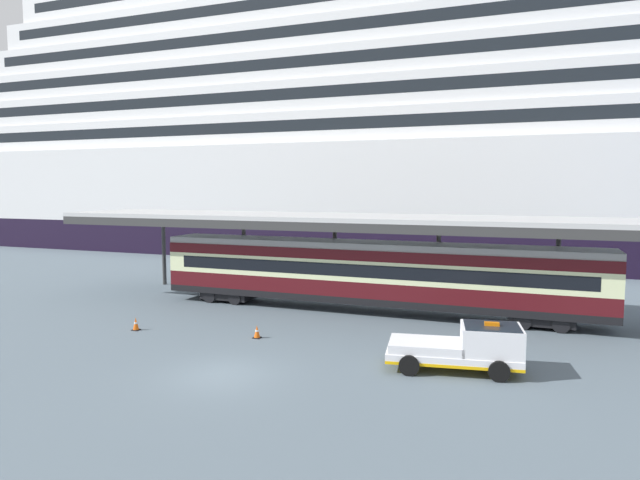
{
  "coord_description": "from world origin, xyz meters",
  "views": [
    {
      "loc": [
        10.87,
        -17.98,
        7.27
      ],
      "look_at": [
        0.74,
        8.72,
        4.5
      ],
      "focal_mm": 30.77,
      "sensor_mm": 36.0,
      "label": 1
    }
  ],
  "objects_px": {
    "traffic_cone_mid": "(257,332)",
    "service_truck": "(466,347)",
    "cruise_ship": "(397,121)",
    "traffic_cone_near": "(136,324)",
    "train_carriage": "(371,273)"
  },
  "relations": [
    {
      "from": "traffic_cone_mid",
      "to": "service_truck",
      "type": "bearing_deg",
      "value": -7.42
    },
    {
      "from": "cruise_ship",
      "to": "traffic_cone_near",
      "type": "bearing_deg",
      "value": -95.86
    },
    {
      "from": "cruise_ship",
      "to": "train_carriage",
      "type": "bearing_deg",
      "value": -79.49
    },
    {
      "from": "cruise_ship",
      "to": "traffic_cone_mid",
      "type": "relative_size",
      "value": 192.71
    },
    {
      "from": "cruise_ship",
      "to": "service_truck",
      "type": "height_order",
      "value": "cruise_ship"
    },
    {
      "from": "train_carriage",
      "to": "service_truck",
      "type": "distance_m",
      "value": 10.77
    },
    {
      "from": "service_truck",
      "to": "traffic_cone_near",
      "type": "xyz_separation_m",
      "value": [
        -16.39,
        0.41,
        -0.67
      ]
    },
    {
      "from": "train_carriage",
      "to": "service_truck",
      "type": "height_order",
      "value": "train_carriage"
    },
    {
      "from": "traffic_cone_mid",
      "to": "traffic_cone_near",
      "type": "bearing_deg",
      "value": -172.16
    },
    {
      "from": "service_truck",
      "to": "traffic_cone_mid",
      "type": "height_order",
      "value": "service_truck"
    },
    {
      "from": "train_carriage",
      "to": "service_truck",
      "type": "bearing_deg",
      "value": -53.69
    },
    {
      "from": "cruise_ship",
      "to": "traffic_cone_near",
      "type": "relative_size",
      "value": 184.66
    },
    {
      "from": "service_truck",
      "to": "traffic_cone_near",
      "type": "distance_m",
      "value": 16.4
    },
    {
      "from": "train_carriage",
      "to": "service_truck",
      "type": "xyz_separation_m",
      "value": [
        6.33,
        -8.61,
        -1.33
      ]
    },
    {
      "from": "cruise_ship",
      "to": "service_truck",
      "type": "bearing_deg",
      "value": -73.19
    }
  ]
}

